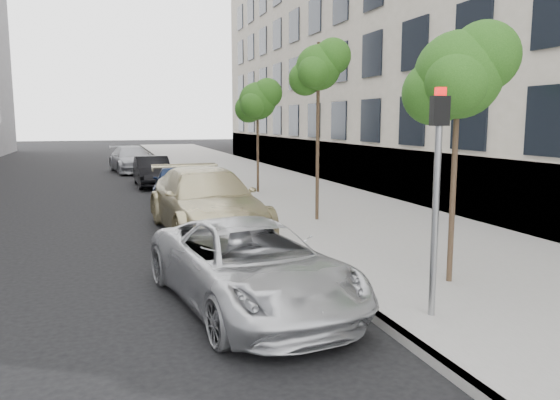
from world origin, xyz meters
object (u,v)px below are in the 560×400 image
sedan_blue (176,182)px  sedan_black (152,171)px  tree_near (460,75)px  tree_mid (319,68)px  sedan_rear (132,159)px  signal_pole (437,176)px  minivan (250,265)px  suv (206,201)px  tree_far (258,101)px

sedan_blue → sedan_black: sedan_blue is taller
tree_near → tree_mid: tree_mid is taller
tree_near → tree_mid: (-0.00, 6.50, 0.69)m
tree_near → sedan_rear: (-4.42, 24.73, -3.04)m
signal_pole → sedan_black: (-2.53, 18.85, -1.53)m
signal_pole → sedan_blue: signal_pole is taller
minivan → sedan_blue: size_ratio=1.22×
signal_pole → suv: size_ratio=0.56×
sedan_blue → tree_near: bearing=-66.1°
tree_near → tree_far: (-0.00, 13.00, -0.02)m
sedan_blue → suv: bearing=-80.7°
sedan_blue → sedan_rear: 12.05m
suv → tree_mid: bearing=1.2°
tree_near → sedan_rear: tree_near is taller
minivan → sedan_blue: 12.57m
minivan → sedan_rear: sedan_rear is taller
sedan_blue → sedan_rear: sedan_rear is taller
tree_far → minivan: 13.70m
tree_far → sedan_rear: (-4.42, 11.73, -3.02)m
sedan_rear → sedan_blue: bearing=-91.9°
minivan → sedan_blue: (0.36, 12.57, 0.00)m
suv → sedan_black: (-0.51, 11.22, -0.18)m
sedan_blue → sedan_rear: bearing=104.5°
minivan → sedan_rear: size_ratio=0.95×
tree_far → signal_pole: size_ratio=1.35×
tree_near → sedan_blue: 13.52m
signal_pole → sedan_blue: (-2.02, 14.14, -1.52)m
minivan → suv: bearing=78.3°
tree_far → sedan_rear: 12.89m
tree_mid → tree_far: size_ratio=1.14×
suv → sedan_black: 11.24m
tree_near → signal_pole: 2.48m
sedan_blue → signal_pole: bearing=-72.6°
tree_mid → minivan: bearing=-120.2°
signal_pole → minivan: signal_pole is taller
sedan_black → sedan_rear: (-0.58, 7.29, 0.07)m
tree_far → sedan_black: bearing=130.8°
sedan_rear → sedan_black: bearing=-92.6°
tree_mid → minivan: (-3.69, -6.33, -3.79)m
sedan_blue → sedan_rear: size_ratio=0.78×
sedan_rear → signal_pole: bearing=-90.3°
tree_near → suv: size_ratio=0.76×
tree_near → signal_pole: (-1.31, -1.40, -1.57)m
tree_far → suv: tree_far is taller
suv → tree_near: bearing=-65.5°
signal_pole → sedan_rear: 26.36m
tree_near → suv: bearing=118.1°
minivan → sedan_rear: bearing=83.4°
tree_near → sedan_black: 18.13m
tree_mid → signal_pole: size_ratio=1.54×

